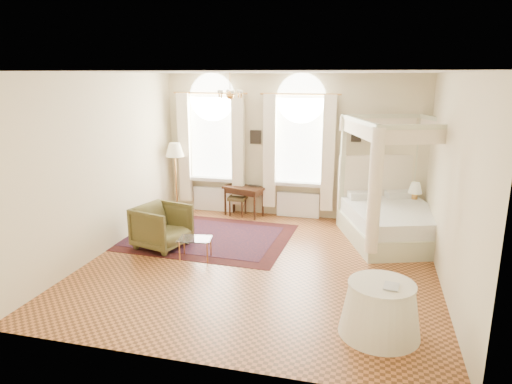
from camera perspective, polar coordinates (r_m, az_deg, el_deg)
ground at (r=8.21m, az=0.55°, el=-8.95°), size 6.00×6.00×0.00m
room_walls at (r=7.65m, az=0.58°, el=4.80°), size 6.00×6.00×6.00m
window_left at (r=10.99m, az=-5.51°, el=5.09°), size 1.62×0.27×3.29m
window_right at (r=10.47m, az=5.41°, el=4.63°), size 1.62×0.27×3.29m
chandelier at (r=8.94m, az=-3.26°, el=12.15°), size 0.51×0.45×0.50m
wall_pictures at (r=10.52m, az=4.93°, el=6.91°), size 2.54×0.03×0.39m
canopy_bed at (r=9.51m, az=17.04°, el=-2.71°), size 2.46×2.72×2.45m
nightstand at (r=10.49m, az=18.72°, el=-2.73°), size 0.53×0.51×0.61m
nightstand_lamp at (r=10.32m, az=19.28°, el=0.34°), size 0.29×0.29×0.43m
writing_desk at (r=10.75m, az=-1.52°, el=0.13°), size 1.04×0.75×0.71m
laptop at (r=10.77m, az=-0.07°, el=0.79°), size 0.38×0.29×0.03m
stool at (r=10.85m, az=-2.31°, el=-0.93°), size 0.40×0.40×0.46m
armchair at (r=9.01m, az=-11.67°, el=-4.24°), size 1.12×1.10×0.84m
coffee_table at (r=8.36m, az=-7.62°, el=-6.02°), size 0.64×0.49×0.40m
floor_lamp at (r=10.96m, az=-10.11°, el=4.77°), size 0.44×0.44×1.71m
oriental_rug at (r=9.58m, az=-6.63°, el=-5.52°), size 3.62×2.66×0.01m
side_table at (r=6.24m, az=15.27°, el=-13.94°), size 1.04×1.04×0.71m
book at (r=6.00m, az=15.70°, el=-11.15°), size 0.22×0.27×0.02m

